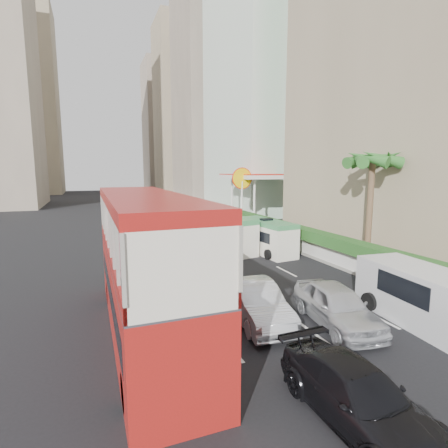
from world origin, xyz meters
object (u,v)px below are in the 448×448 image
minibus_near (224,233)px  palm_tree (369,213)px  panel_van_far (209,216)px  double_decker_bus (146,266)px  car_silver_lane_a (255,321)px  minibus_far (266,237)px  van_asset (214,245)px  panel_van_near (423,297)px  car_black (355,421)px  car_silver_lane_b (336,325)px  shell_station (259,199)px

minibus_near → palm_tree: bearing=-60.3°
panel_van_far → palm_tree: size_ratio=0.75×
double_decker_bus → car_silver_lane_a: (4.09, -0.48, -2.53)m
double_decker_bus → panel_van_far: (10.29, 23.72, -1.57)m
minibus_near → minibus_far: minibus_near is taller
van_asset → panel_van_near: (2.66, -16.51, 1.06)m
double_decker_bus → car_black: size_ratio=2.40×
minibus_far → palm_tree: bearing=-61.2°
double_decker_bus → palm_tree: (13.80, 4.00, 0.85)m
car_silver_lane_b → car_black: bearing=-115.3°
double_decker_bus → minibus_near: 13.62m
palm_tree → shell_station: (2.20, 19.00, -0.63)m
panel_van_near → panel_van_far: panel_van_near is taller
car_silver_lane_b → panel_van_far: 25.89m
double_decker_bus → minibus_far: bearing=44.3°
minibus_far → car_silver_lane_b: bearing=-110.8°
car_silver_lane_a → panel_van_near: 6.52m
panel_van_far → palm_tree: bearing=-73.8°
car_black → panel_van_near: bearing=27.1°
car_silver_lane_b → minibus_far: 12.04m
car_silver_lane_b → minibus_near: (0.58, 13.29, 1.29)m
car_silver_lane_b → shell_station: 26.70m
car_silver_lane_a → car_black: (-0.24, -5.85, 0.00)m
panel_van_near → car_silver_lane_a: bearing=162.4°
minibus_near → double_decker_bus: bearing=-134.3°
shell_station → minibus_near: bearing=-126.6°
double_decker_bus → minibus_near: double_decker_bus is taller
van_asset → panel_van_near: 16.76m
car_black → car_silver_lane_a: bearing=86.1°
double_decker_bus → minibus_near: bearing=57.0°
palm_tree → minibus_far: bearing=124.5°
car_silver_lane_b → palm_tree: (7.00, 5.91, 3.38)m
palm_tree → shell_station: palm_tree is taller
car_black → van_asset: van_asset is taller
shell_station → car_silver_lane_a: bearing=-116.9°
van_asset → minibus_far: minibus_far is taller
van_asset → minibus_far: size_ratio=0.97×
double_decker_bus → car_black: 7.83m
double_decker_bus → van_asset: bearing=61.5°
car_silver_lane_a → palm_tree: size_ratio=0.73×
minibus_near → minibus_far: (2.53, -1.72, -0.11)m
car_silver_lane_b → car_black: 5.31m
minibus_far → panel_van_near: minibus_far is taller
minibus_near → panel_van_near: 14.58m
car_silver_lane_b → minibus_far: size_ratio=0.86×
panel_van_far → palm_tree: palm_tree is taller
panel_van_far → panel_van_near: bearing=-84.5°
car_silver_lane_b → car_black: size_ratio=1.01×
palm_tree → van_asset: bearing=124.0°
van_asset → panel_van_near: panel_van_near is taller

